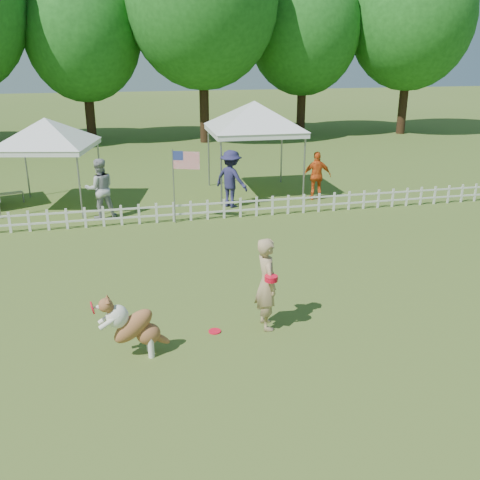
{
  "coord_description": "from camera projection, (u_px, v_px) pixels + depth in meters",
  "views": [
    {
      "loc": [
        -1.72,
        -8.0,
        4.76
      ],
      "look_at": [
        0.58,
        2.0,
        1.1
      ],
      "focal_mm": 40.0,
      "sensor_mm": 36.0,
      "label": 1
    }
  ],
  "objects": [
    {
      "name": "tree_center_left",
      "position": [
        84.0,
        47.0,
        27.68
      ],
      "size": [
        6.0,
        6.0,
        9.8
      ],
      "primitive_type": null,
      "color": "#1A5418",
      "rests_on": "ground"
    },
    {
      "name": "frisbee_on_turf",
      "position": [
        215.0,
        331.0,
        9.56
      ],
      "size": [
        0.28,
        0.28,
        0.02
      ],
      "primitive_type": "cylinder",
      "rotation": [
        0.0,
        0.0,
        0.31
      ],
      "color": "red",
      "rests_on": "ground"
    },
    {
      "name": "ground",
      "position": [
        233.0,
        339.0,
        9.31
      ],
      "size": [
        120.0,
        120.0,
        0.0
      ],
      "primitive_type": "plane",
      "color": "#395C1D",
      "rests_on": "ground"
    },
    {
      "name": "canopy_tent_left",
      "position": [
        50.0,
        164.0,
        16.7
      ],
      "size": [
        3.18,
        3.18,
        2.76
      ],
      "primitive_type": null,
      "rotation": [
        0.0,
        0.0,
        -0.22
      ],
      "color": "white",
      "rests_on": "ground"
    },
    {
      "name": "canopy_tent_right",
      "position": [
        254.0,
        149.0,
        18.33
      ],
      "size": [
        3.07,
        3.07,
        3.09
      ],
      "primitive_type": null,
      "rotation": [
        0.0,
        0.0,
        -0.03
      ],
      "color": "white",
      "rests_on": "ground"
    },
    {
      "name": "tree_far_right",
      "position": [
        410.0,
        32.0,
        30.3
      ],
      "size": [
        7.0,
        7.0,
        11.4
      ],
      "primitive_type": null,
      "color": "#1A5418",
      "rests_on": "ground"
    },
    {
      "name": "spectator_c",
      "position": [
        317.0,
        176.0,
        17.78
      ],
      "size": [
        0.99,
        0.53,
        1.61
      ],
      "primitive_type": "imported",
      "rotation": [
        0.0,
        0.0,
        2.99
      ],
      "color": "#E0561A",
      "rests_on": "ground"
    },
    {
      "name": "spectator_b",
      "position": [
        231.0,
        179.0,
        16.9
      ],
      "size": [
        1.27,
        1.33,
        1.82
      ],
      "primitive_type": "imported",
      "rotation": [
        0.0,
        0.0,
        2.27
      ],
      "color": "#25234C",
      "rests_on": "ground"
    },
    {
      "name": "handler",
      "position": [
        267.0,
        284.0,
        9.47
      ],
      "size": [
        0.41,
        0.62,
        1.7
      ],
      "primitive_type": "imported",
      "rotation": [
        0.0,
        0.0,
        1.58
      ],
      "color": "tan",
      "rests_on": "ground"
    },
    {
      "name": "tree_right",
      "position": [
        304.0,
        42.0,
        30.12
      ],
      "size": [
        6.2,
        6.2,
        10.4
      ],
      "primitive_type": null,
      "color": "#1A5418",
      "rests_on": "ground"
    },
    {
      "name": "spectator_a",
      "position": [
        100.0,
        189.0,
        15.78
      ],
      "size": [
        0.97,
        0.81,
        1.79
      ],
      "primitive_type": "imported",
      "rotation": [
        0.0,
        0.0,
        3.31
      ],
      "color": "#A3A4A9",
      "rests_on": "ground"
    },
    {
      "name": "flag_pole",
      "position": [
        174.0,
        187.0,
        15.24
      ],
      "size": [
        0.8,
        0.38,
        2.15
      ],
      "primitive_type": null,
      "rotation": [
        0.0,
        0.0,
        -0.37
      ],
      "color": "gray",
      "rests_on": "ground"
    },
    {
      "name": "dog",
      "position": [
        134.0,
        326.0,
        8.61
      ],
      "size": [
        1.11,
        0.44,
        1.12
      ],
      "primitive_type": null,
      "rotation": [
        0.0,
        0.0,
        0.07
      ],
      "color": "brown",
      "rests_on": "ground"
    },
    {
      "name": "picket_fence",
      "position": [
        182.0,
        211.0,
        15.63
      ],
      "size": [
        22.0,
        0.08,
        0.6
      ],
      "primitive_type": null,
      "color": "silver",
      "rests_on": "ground"
    },
    {
      "name": "tree_center_right",
      "position": [
        202.0,
        18.0,
        27.1
      ],
      "size": [
        7.6,
        7.6,
        12.6
      ],
      "primitive_type": null,
      "color": "#1A5418",
      "rests_on": "ground"
    }
  ]
}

